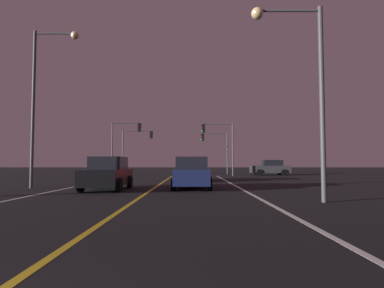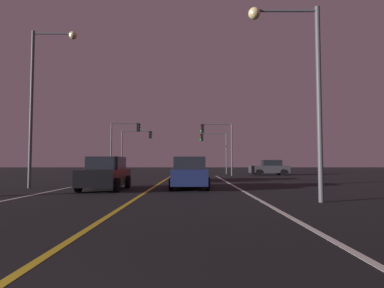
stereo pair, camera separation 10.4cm
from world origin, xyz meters
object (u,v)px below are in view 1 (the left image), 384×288
car_oncoming (106,174)px  traffic_light_far_right (213,143)px  traffic_light_far_left (137,141)px  car_crossing_side (269,168)px  traffic_light_near_left (125,136)px  car_lead_same_lane (190,173)px  traffic_light_near_right (217,137)px  car_ahead_far (189,170)px  street_lamp_left_mid (42,88)px  street_lamp_right_near (302,74)px

car_oncoming → traffic_light_far_right: size_ratio=0.86×
car_oncoming → traffic_light_far_left: size_ratio=0.81×
car_crossing_side → traffic_light_near_left: traffic_light_near_left is taller
car_lead_same_lane → traffic_light_near_right: (2.76, 17.56, 3.31)m
car_ahead_far → street_lamp_left_mid: size_ratio=0.49×
traffic_light_near_right → traffic_light_far_right: (-0.01, 5.50, -0.38)m
car_oncoming → traffic_light_far_right: 25.01m
traffic_light_far_right → street_lamp_left_mid: bearing=64.0°
traffic_light_near_right → traffic_light_far_left: traffic_light_near_right is taller
car_crossing_side → traffic_light_far_left: bearing=-12.5°
car_oncoming → street_lamp_right_near: street_lamp_right_near is taller
car_ahead_far → traffic_light_far_right: 15.94m
traffic_light_near_left → street_lamp_left_mid: size_ratio=0.64×
car_crossing_side → traffic_light_far_left: size_ratio=0.81×
car_lead_same_lane → traffic_light_far_right: (2.74, 23.06, 2.94)m
car_ahead_far → car_oncoming: bearing=153.7°
car_lead_same_lane → street_lamp_right_near: street_lamp_right_near is taller
car_crossing_side → street_lamp_right_near: street_lamp_right_near is taller
traffic_light_near_left → street_lamp_left_mid: street_lamp_left_mid is taller
traffic_light_near_right → traffic_light_near_left: (-9.76, -0.00, 0.05)m
car_oncoming → street_lamp_left_mid: size_ratio=0.49×
traffic_light_near_left → street_lamp_right_near: street_lamp_right_near is taller
car_crossing_side → traffic_light_far_right: (-6.07, 3.44, 2.94)m
car_lead_same_lane → street_lamp_left_mid: (-8.25, 0.49, 4.72)m
traffic_light_near_left → street_lamp_left_mid: 17.16m
car_ahead_far → traffic_light_far_left: bearing=22.9°
car_crossing_side → traffic_light_near_right: (-6.06, -2.06, 3.31)m
street_lamp_right_near → street_lamp_left_mid: (-12.27, 6.55, 0.95)m
traffic_light_far_right → traffic_light_far_left: bearing=0.0°
car_lead_same_lane → car_ahead_far: size_ratio=1.00×
car_lead_same_lane → street_lamp_right_near: (4.02, -6.06, 3.77)m
car_ahead_far → car_lead_same_lane: bearing=-178.9°
car_lead_same_lane → car_oncoming: (-4.30, -0.76, 0.00)m
car_ahead_far → street_lamp_left_mid: 11.80m
traffic_light_near_left → traffic_light_far_left: bearing=86.4°
traffic_light_near_right → street_lamp_left_mid: 20.35m
car_ahead_far → traffic_light_near_left: 12.51m
car_ahead_far → street_lamp_left_mid: (-8.10, -7.16, 4.72)m
traffic_light_near_right → traffic_light_far_left: size_ratio=1.04×
car_crossing_side → traffic_light_far_right: traffic_light_far_right is taller
car_oncoming → car_ahead_far: size_ratio=1.00×
car_ahead_far → traffic_light_near_left: traffic_light_near_left is taller
car_oncoming → traffic_light_near_right: bearing=158.9°
traffic_light_near_right → traffic_light_far_left: bearing=-30.3°
car_crossing_side → car_oncoming: same height
traffic_light_near_right → traffic_light_far_right: size_ratio=1.11×
car_crossing_side → traffic_light_far_right: bearing=-29.5°
street_lamp_right_near → street_lamp_left_mid: size_ratio=0.80×
car_oncoming → street_lamp_left_mid: bearing=-107.6°
traffic_light_far_right → street_lamp_right_near: size_ratio=0.71×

